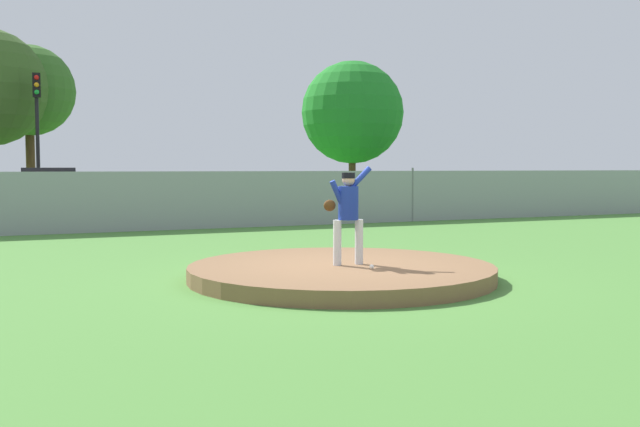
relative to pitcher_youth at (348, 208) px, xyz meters
The scene contains 12 objects.
ground_plane 6.17m from the pitcher_youth, 90.74° to the left, with size 80.00×80.00×0.00m, color #4C8438.
asphalt_strip 14.61m from the pitcher_youth, 90.31° to the left, with size 44.00×7.00×0.01m, color #2B2B2D.
pitchers_mound 1.02m from the pitcher_youth, 141.34° to the left, with size 4.84×4.84×0.24m, color brown.
pitcher_youth is the anchor object (origin of this frame).
baseball 1.06m from the pitcher_youth, 79.89° to the right, with size 0.07×0.07×0.07m, color white.
chainlink_fence 10.07m from the pitcher_youth, 90.45° to the left, with size 37.02×0.07×1.76m.
parked_car_red 15.13m from the pitcher_youth, 103.71° to the left, with size 2.01×4.48×1.77m.
parked_car_silver 15.65m from the pitcher_youth, 72.91° to the left, with size 2.08×4.67×1.63m.
traffic_cone_orange 14.30m from the pitcher_youth, 92.98° to the left, with size 0.40×0.40×0.55m.
traffic_light_near 19.38m from the pitcher_youth, 101.20° to the left, with size 0.28×0.46×5.29m.
tree_tall_centre 23.23m from the pitcher_youth, 99.75° to the left, with size 3.81×3.81×6.92m.
tree_leaning_west 27.78m from the pitcher_youth, 63.33° to the left, with size 5.51×5.51×7.49m.
Camera 1 is at (-4.86, -10.11, 1.78)m, focal length 40.02 mm.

